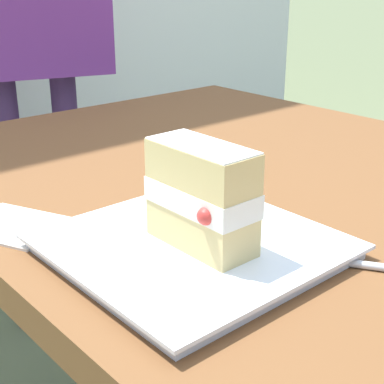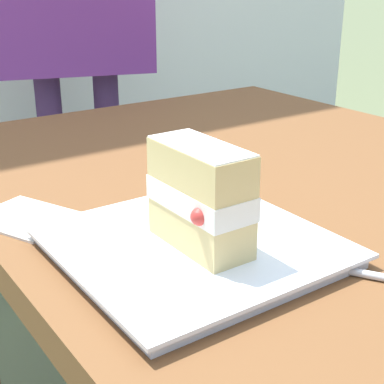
{
  "view_description": "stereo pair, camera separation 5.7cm",
  "coord_description": "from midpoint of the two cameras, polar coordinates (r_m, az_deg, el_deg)",
  "views": [
    {
      "loc": [
        -0.27,
        0.58,
        1.0
      ],
      "look_at": [
        0.13,
        0.24,
        0.8
      ],
      "focal_mm": 53.82,
      "sensor_mm": 36.0,
      "label": 1
    },
    {
      "loc": [
        -0.31,
        0.54,
        1.0
      ],
      "look_at": [
        0.13,
        0.24,
        0.8
      ],
      "focal_mm": 53.82,
      "sensor_mm": 36.0,
      "label": 2
    }
  ],
  "objects": [
    {
      "name": "dessert_plate",
      "position": [
        0.59,
        -2.76,
        -5.46
      ],
      "size": [
        0.26,
        0.26,
        0.02
      ],
      "color": "white",
      "rests_on": "patio_table"
    },
    {
      "name": "cake_slice",
      "position": [
        0.56,
        -1.95,
        -0.49
      ],
      "size": [
        0.12,
        0.06,
        0.1
      ],
      "color": "#E0C17A",
      "rests_on": "dessert_plate"
    },
    {
      "name": "dessert_fork",
      "position": [
        0.58,
        15.59,
        -7.26
      ],
      "size": [
        0.15,
        0.1,
        0.01
      ],
      "color": "silver",
      "rests_on": "patio_table"
    },
    {
      "name": "paper_napkin",
      "position": [
        0.69,
        -19.52,
        -3.19
      ],
      "size": [
        0.14,
        0.13,
        0.0
      ],
      "color": "silver",
      "rests_on": "patio_table"
    }
  ]
}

